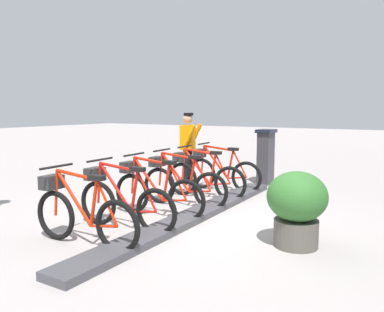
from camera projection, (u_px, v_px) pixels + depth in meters
name	position (u px, v px, depth m)	size (l,w,h in m)	color
ground_plane	(193.00, 219.00, 6.15)	(60.00, 60.00, 0.00)	#A9A09D
dock_rail_base	(194.00, 216.00, 6.15)	(0.44, 5.52, 0.10)	#47474C
payment_kiosk	(266.00, 156.00, 8.95)	(0.36, 0.52, 1.28)	#38383D
bike_docked_0	(220.00, 171.00, 8.25)	(1.72, 0.54, 1.02)	black
bike_docked_1	(202.00, 176.00, 7.58)	(1.72, 0.54, 1.02)	black
bike_docked_2	(180.00, 183.00, 6.92)	(1.72, 0.54, 1.02)	black
bike_docked_3	(154.00, 191.00, 6.25)	(1.72, 0.54, 1.02)	black
bike_docked_4	(122.00, 200.00, 5.58)	(1.72, 0.54, 1.02)	black
bike_docked_5	(80.00, 213.00, 4.91)	(1.72, 0.54, 1.02)	black
worker_near_rack	(188.00, 146.00, 8.84)	(0.51, 0.68, 1.66)	white
planter_bush	(297.00, 205.00, 4.86)	(0.76, 0.76, 0.97)	#59544C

